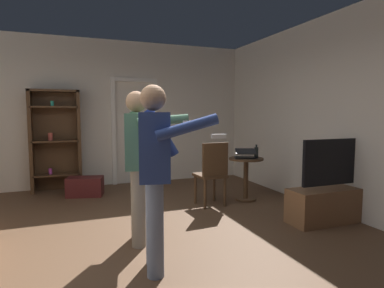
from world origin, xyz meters
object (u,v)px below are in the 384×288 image
(side_table, at_px, (246,172))
(bottle_on_table, at_px, (256,152))
(person_blue_shirt, at_px, (155,165))
(bookshelf, at_px, (56,137))
(tv_flatscreen, at_px, (333,199))
(wooden_chair, at_px, (212,171))
(laptop, at_px, (245,155))
(person_striped_shirt, at_px, (138,156))
(suitcase_dark, at_px, (85,187))

(side_table, distance_m, bottle_on_table, 0.37)
(bottle_on_table, bearing_deg, person_blue_shirt, -141.19)
(bookshelf, height_order, tv_flatscreen, bookshelf)
(wooden_chair, xyz_separation_m, person_blue_shirt, (-1.32, -1.66, 0.43))
(laptop, bearing_deg, tv_flatscreen, -65.31)
(wooden_chair, distance_m, person_blue_shirt, 2.16)
(laptop, height_order, person_striped_shirt, person_striped_shirt)
(bottle_on_table, height_order, person_blue_shirt, person_blue_shirt)
(bookshelf, distance_m, person_blue_shirt, 3.73)
(wooden_chair, bearing_deg, person_blue_shirt, -128.44)
(side_table, bearing_deg, suitcase_dark, 153.65)
(wooden_chair, height_order, person_striped_shirt, person_striped_shirt)
(bookshelf, xyz_separation_m, bottle_on_table, (3.07, -1.90, -0.20))
(bottle_on_table, relative_size, person_striped_shirt, 0.13)
(bookshelf, bearing_deg, laptop, -32.87)
(side_table, xyz_separation_m, laptop, (-0.05, -0.04, 0.29))
(bottle_on_table, xyz_separation_m, suitcase_dark, (-2.60, 1.30, -0.63))
(tv_flatscreen, relative_size, suitcase_dark, 2.13)
(person_blue_shirt, bearing_deg, wooden_chair, 51.56)
(wooden_chair, xyz_separation_m, person_striped_shirt, (-1.33, -0.97, 0.42))
(person_blue_shirt, relative_size, person_striped_shirt, 1.01)
(laptop, bearing_deg, person_blue_shirt, -137.94)
(tv_flatscreen, bearing_deg, suitcase_dark, 139.76)
(tv_flatscreen, xyz_separation_m, side_table, (-0.54, 1.33, 0.16))
(laptop, bearing_deg, bottle_on_table, -12.12)
(tv_flatscreen, bearing_deg, side_table, 112.35)
(suitcase_dark, bearing_deg, wooden_chair, -22.21)
(side_table, bearing_deg, tv_flatscreen, -67.65)
(person_blue_shirt, bearing_deg, tv_flatscreen, 10.40)
(bookshelf, xyz_separation_m, person_blue_shirt, (0.94, -3.61, -0.02))
(bookshelf, xyz_separation_m, suitcase_dark, (0.46, -0.60, -0.83))
(person_blue_shirt, bearing_deg, person_striped_shirt, 90.93)
(bookshelf, relative_size, laptop, 4.38)
(laptop, relative_size, person_blue_shirt, 0.25)
(person_blue_shirt, relative_size, suitcase_dark, 2.84)
(bookshelf, xyz_separation_m, tv_flatscreen, (3.47, -3.15, -0.69))
(person_blue_shirt, bearing_deg, suitcase_dark, 99.04)
(bottle_on_table, relative_size, person_blue_shirt, 0.13)
(laptop, distance_m, suitcase_dark, 2.79)
(person_blue_shirt, distance_m, suitcase_dark, 3.15)
(laptop, distance_m, person_blue_shirt, 2.62)
(person_blue_shirt, bearing_deg, laptop, 42.06)
(laptop, bearing_deg, side_table, 40.87)
(tv_flatscreen, xyz_separation_m, bottle_on_table, (-0.40, 1.25, 0.49))
(laptop, bearing_deg, bookshelf, 147.13)
(bookshelf, xyz_separation_m, wooden_chair, (2.26, -1.95, -0.45))
(wooden_chair, bearing_deg, side_table, 10.96)
(wooden_chair, bearing_deg, bookshelf, 139.19)
(wooden_chair, xyz_separation_m, suitcase_dark, (-1.80, 1.35, -0.38))
(wooden_chair, relative_size, person_blue_shirt, 0.59)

